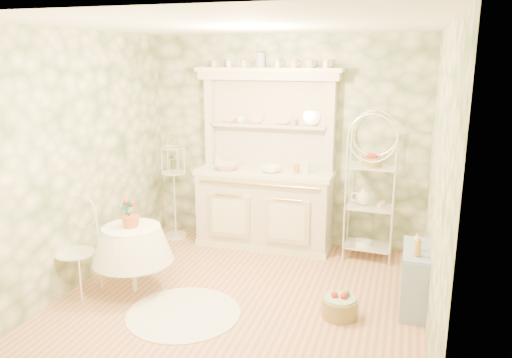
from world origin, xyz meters
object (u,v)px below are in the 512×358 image
(bakers_rack, at_px, (370,190))
(round_table, at_px, (133,259))
(floor_basket, at_px, (340,307))
(side_shelf, at_px, (414,281))
(birdcage_stand, at_px, (174,184))
(cafe_chair, at_px, (75,259))
(kitchen_dresser, at_px, (265,160))

(bakers_rack, height_order, round_table, bakers_rack)
(bakers_rack, bearing_deg, floor_basket, -90.20)
(bakers_rack, relative_size, floor_basket, 5.47)
(bakers_rack, xyz_separation_m, round_table, (-2.28, -1.67, -0.50))
(side_shelf, bearing_deg, floor_basket, -146.77)
(round_table, relative_size, birdcage_stand, 0.47)
(birdcage_stand, bearing_deg, side_shelf, -19.83)
(round_table, height_order, cafe_chair, cafe_chair)
(side_shelf, relative_size, birdcage_stand, 0.44)
(bakers_rack, distance_m, side_shelf, 1.42)
(side_shelf, xyz_separation_m, round_table, (-2.83, -0.49, 0.07))
(kitchen_dresser, bearing_deg, birdcage_stand, -177.35)
(side_shelf, distance_m, cafe_chair, 3.44)
(side_shelf, bearing_deg, birdcage_stand, 162.22)
(bakers_rack, distance_m, floor_basket, 1.76)
(side_shelf, bearing_deg, bakers_rack, 116.94)
(birdcage_stand, height_order, floor_basket, birdcage_stand)
(kitchen_dresser, relative_size, side_shelf, 3.48)
(birdcage_stand, bearing_deg, cafe_chair, -96.96)
(floor_basket, bearing_deg, round_table, -177.71)
(side_shelf, xyz_separation_m, cafe_chair, (-3.36, -0.73, 0.10))
(cafe_chair, height_order, birdcage_stand, birdcage_stand)
(bakers_rack, height_order, side_shelf, bakers_rack)
(bakers_rack, relative_size, cafe_chair, 2.24)
(kitchen_dresser, xyz_separation_m, birdcage_stand, (-1.25, -0.06, -0.39))
(cafe_chair, bearing_deg, birdcage_stand, 84.97)
(bakers_rack, relative_size, side_shelf, 2.60)
(kitchen_dresser, xyz_separation_m, round_table, (-0.95, -1.68, -0.79))
(kitchen_dresser, relative_size, floor_basket, 7.31)
(birdcage_stand, relative_size, floor_basket, 4.81)
(round_table, xyz_separation_m, floor_basket, (2.16, 0.09, -0.25))
(side_shelf, distance_m, floor_basket, 0.80)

